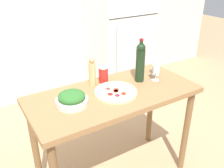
% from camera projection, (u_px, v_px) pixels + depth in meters
% --- Properties ---
extents(wall_back, '(6.40, 0.08, 2.60)m').
position_uv_depth(wall_back, '(37.00, 5.00, 3.20)').
color(wall_back, silver).
rests_on(wall_back, ground_plane).
extents(refrigerator, '(0.79, 0.69, 1.63)m').
position_uv_depth(refrigerator, '(120.00, 37.00, 3.61)').
color(refrigerator, silver).
rests_on(refrigerator, ground_plane).
extents(prep_counter, '(1.34, 0.62, 0.89)m').
position_uv_depth(prep_counter, '(114.00, 106.00, 2.01)').
color(prep_counter, olive).
rests_on(prep_counter, ground_plane).
extents(wine_bottle, '(0.08, 0.08, 0.37)m').
position_uv_depth(wine_bottle, '(140.00, 62.00, 2.06)').
color(wine_bottle, black).
rests_on(wine_bottle, prep_counter).
extents(wine_glass_near, '(0.06, 0.06, 0.15)m').
position_uv_depth(wine_glass_near, '(156.00, 69.00, 2.11)').
color(wine_glass_near, silver).
rests_on(wine_glass_near, prep_counter).
extents(wine_glass_far, '(0.06, 0.06, 0.15)m').
position_uv_depth(wine_glass_far, '(156.00, 64.00, 2.20)').
color(wine_glass_far, silver).
rests_on(wine_glass_far, prep_counter).
extents(pepper_mill, '(0.06, 0.06, 0.25)m').
position_uv_depth(pepper_mill, '(92.00, 73.00, 2.00)').
color(pepper_mill, tan).
rests_on(pepper_mill, prep_counter).
extents(salad_bowl, '(0.23, 0.23, 0.11)m').
position_uv_depth(salad_bowl, '(72.00, 99.00, 1.76)').
color(salad_bowl, silver).
rests_on(salad_bowl, prep_counter).
extents(homemade_pizza, '(0.33, 0.33, 0.03)m').
position_uv_depth(homemade_pizza, '(116.00, 92.00, 1.93)').
color(homemade_pizza, beige).
rests_on(homemade_pizza, prep_counter).
extents(salt_canister, '(0.08, 0.08, 0.14)m').
position_uv_depth(salt_canister, '(103.00, 74.00, 2.09)').
color(salt_canister, '#B2231E').
rests_on(salt_canister, prep_counter).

